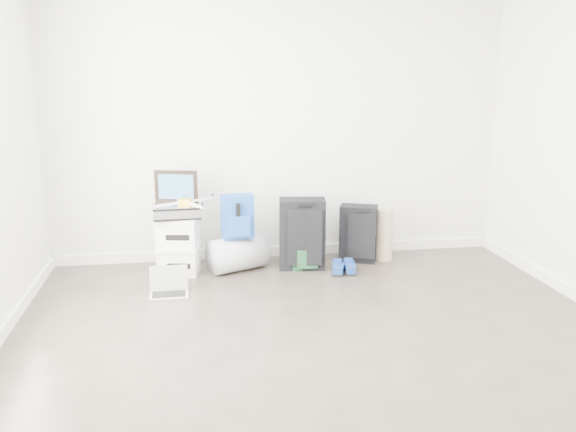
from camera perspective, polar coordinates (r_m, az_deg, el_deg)
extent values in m
plane|color=#312924|center=(4.04, 4.58, -14.08)|extent=(5.00, 5.00, 0.00)
cube|color=silver|center=(6.06, -0.78, 8.60)|extent=(4.50, 0.02, 2.70)
cube|color=white|center=(6.29, -0.72, -3.29)|extent=(4.50, 0.02, 0.10)
cube|color=silver|center=(5.82, -10.16, -4.20)|extent=(0.41, 0.35, 0.24)
cube|color=silver|center=(5.79, -10.22, -2.92)|extent=(0.43, 0.37, 0.04)
cube|color=silver|center=(5.75, -10.28, -1.62)|extent=(0.41, 0.35, 0.24)
cube|color=silver|center=(5.72, -10.33, -0.31)|extent=(0.43, 0.37, 0.04)
cube|color=#B2B2B7|center=(5.70, -10.37, 0.46)|extent=(0.43, 0.33, 0.12)
cube|color=black|center=(5.75, -10.44, 2.73)|extent=(0.40, 0.13, 0.30)
cube|color=#234C8E|center=(5.74, -10.44, 2.70)|extent=(0.32, 0.09, 0.23)
cube|color=gold|center=(5.66, -9.60, 1.31)|extent=(0.13, 0.13, 0.05)
cube|color=white|center=(5.73, -8.27, 1.52)|extent=(0.28, 0.18, 0.02)
cube|color=white|center=(5.79, -10.36, 1.55)|extent=(0.18, 0.28, 0.02)
cube|color=white|center=(5.58, -10.96, 1.09)|extent=(0.28, 0.18, 0.02)
cube|color=white|center=(5.53, -8.79, 1.05)|extent=(0.18, 0.28, 0.02)
cylinder|color=#96979E|center=(5.83, -4.71, -3.53)|extent=(0.62, 0.52, 0.33)
cube|color=#164293|center=(5.71, -4.77, -0.04)|extent=(0.31, 0.21, 0.41)
cube|color=#164293|center=(5.64, -4.68, -0.96)|extent=(0.22, 0.08, 0.19)
cube|color=black|center=(5.85, 1.32, -1.66)|extent=(0.47, 0.31, 0.68)
cube|color=black|center=(5.71, 1.58, -2.03)|extent=(0.33, 0.08, 0.54)
cube|color=black|center=(5.64, 1.59, 1.08)|extent=(0.13, 0.05, 0.03)
cube|color=#163E25|center=(5.85, 1.65, -3.17)|extent=(0.27, 0.17, 0.38)
cube|color=#163E25|center=(5.79, 1.81, -4.03)|extent=(0.20, 0.06, 0.18)
cube|color=black|center=(6.11, 6.58, -1.62)|extent=(0.41, 0.32, 0.57)
cube|color=black|center=(6.00, 6.88, -1.91)|extent=(0.26, 0.13, 0.45)
cube|color=black|center=(5.94, 6.94, 0.54)|extent=(0.12, 0.07, 0.03)
cube|color=black|center=(5.79, 4.79, -5.24)|extent=(0.18, 0.27, 0.02)
cube|color=navy|center=(5.78, 4.80, -4.85)|extent=(0.17, 0.26, 0.06)
cube|color=black|center=(5.82, 5.84, -5.17)|extent=(0.14, 0.26, 0.02)
cube|color=navy|center=(5.81, 5.85, -4.79)|extent=(0.14, 0.25, 0.06)
cylinder|color=tan|center=(6.19, 8.98, -1.73)|extent=(0.17, 0.17, 0.52)
cube|color=silver|center=(5.31, -11.07, -7.27)|extent=(0.33, 0.23, 0.02)
cube|color=black|center=(5.31, -11.08, -7.19)|extent=(0.28, 0.15, 0.00)
cube|color=black|center=(5.38, -11.10, -5.70)|extent=(0.32, 0.01, 0.22)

